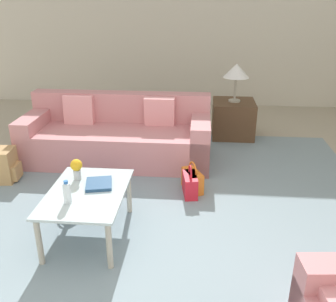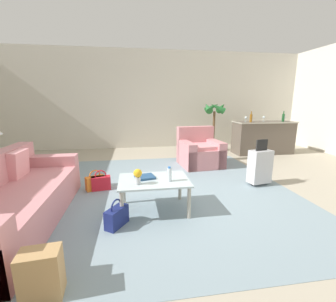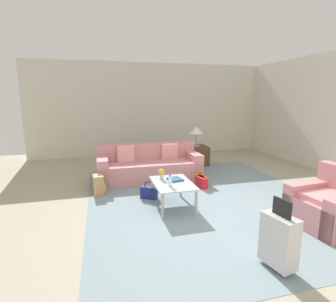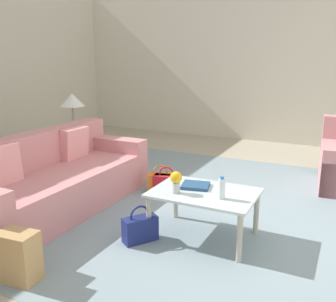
# 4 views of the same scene
# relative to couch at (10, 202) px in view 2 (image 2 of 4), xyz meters

# --- Properties ---
(ground_plane) EXTENTS (12.00, 12.00, 0.00)m
(ground_plane) POSITION_rel_couch_xyz_m (2.19, 0.60, -0.30)
(ground_plane) COLOR #A89E89
(wall_back) EXTENTS (10.24, 0.12, 3.10)m
(wall_back) POSITION_rel_couch_xyz_m (2.19, 4.66, 1.25)
(wall_back) COLOR beige
(wall_back) RESTS_ON ground
(area_rug) EXTENTS (5.20, 4.40, 0.01)m
(area_rug) POSITION_rel_couch_xyz_m (1.59, 0.80, -0.29)
(area_rug) COLOR gray
(area_rug) RESTS_ON ground
(couch) EXTENTS (0.93, 2.43, 0.85)m
(couch) POSITION_rel_couch_xyz_m (0.00, 0.00, 0.00)
(couch) COLOR #C67F84
(couch) RESTS_ON ground
(armchair) EXTENTS (1.00, 1.00, 0.90)m
(armchair) POSITION_rel_couch_xyz_m (3.09, 2.27, 0.00)
(armchair) COLOR #C67F84
(armchair) RESTS_ON ground
(coffee_table) EXTENTS (0.96, 0.68, 0.46)m
(coffee_table) POSITION_rel_couch_xyz_m (1.79, 0.10, 0.10)
(coffee_table) COLOR silver
(coffee_table) RESTS_ON ground
(water_bottle) EXTENTS (0.06, 0.06, 0.20)m
(water_bottle) POSITION_rel_couch_xyz_m (1.99, -0.00, 0.26)
(water_bottle) COLOR silver
(water_bottle) RESTS_ON coffee_table
(coffee_table_book) EXTENTS (0.30, 0.28, 0.03)m
(coffee_table_book) POSITION_rel_couch_xyz_m (1.67, 0.18, 0.18)
(coffee_table_book) COLOR navy
(coffee_table_book) RESTS_ON coffee_table
(flower_vase) EXTENTS (0.11, 0.11, 0.21)m
(flower_vase) POSITION_rel_couch_xyz_m (1.57, -0.05, 0.29)
(flower_vase) COLOR #B2B7BC
(flower_vase) RESTS_ON coffee_table
(bar_console) EXTENTS (1.72, 0.66, 0.94)m
(bar_console) POSITION_rel_couch_xyz_m (5.29, 3.20, 0.19)
(bar_console) COLOR brown
(bar_console) RESTS_ON ground
(wine_glass_leftmost) EXTENTS (0.08, 0.08, 0.15)m
(wine_glass_leftmost) POSITION_rel_couch_xyz_m (4.70, 3.17, 0.75)
(wine_glass_leftmost) COLOR silver
(wine_glass_leftmost) RESTS_ON bar_console
(wine_glass_left_of_centre) EXTENTS (0.08, 0.08, 0.15)m
(wine_glass_left_of_centre) POSITION_rel_couch_xyz_m (5.29, 3.24, 0.75)
(wine_glass_left_of_centre) COLOR silver
(wine_glass_left_of_centre) RESTS_ON bar_console
(wine_glass_right_of_centre) EXTENTS (0.08, 0.08, 0.15)m
(wine_glass_right_of_centre) POSITION_rel_couch_xyz_m (5.88, 3.15, 0.75)
(wine_glass_right_of_centre) COLOR silver
(wine_glass_right_of_centre) RESTS_ON bar_console
(wine_bottle_amber) EXTENTS (0.07, 0.07, 0.30)m
(wine_bottle_amber) POSITION_rel_couch_xyz_m (4.80, 3.08, 0.76)
(wine_bottle_amber) COLOR brown
(wine_bottle_amber) RESTS_ON bar_console
(wine_bottle_green) EXTENTS (0.07, 0.07, 0.30)m
(wine_bottle_green) POSITION_rel_couch_xyz_m (5.80, 3.08, 0.76)
(wine_bottle_green) COLOR #194C23
(wine_bottle_green) RESTS_ON bar_console
(suitcase_silver) EXTENTS (0.44, 0.30, 0.85)m
(suitcase_silver) POSITION_rel_couch_xyz_m (3.79, 0.80, 0.06)
(suitcase_silver) COLOR #B7B7BC
(suitcase_silver) RESTS_ON ground
(handbag_red) EXTENTS (0.34, 0.19, 0.36)m
(handbag_red) POSITION_rel_couch_xyz_m (0.95, 1.00, -0.17)
(handbag_red) COLOR red
(handbag_red) RESTS_ON ground
(handbag_navy) EXTENTS (0.29, 0.34, 0.36)m
(handbag_navy) POSITION_rel_couch_xyz_m (1.30, -0.24, -0.17)
(handbag_navy) COLOR navy
(handbag_navy) RESTS_ON ground
(handbag_orange) EXTENTS (0.35, 0.27, 0.36)m
(handbag_orange) POSITION_rel_couch_xyz_m (0.85, 1.02, -0.17)
(handbag_orange) COLOR orange
(handbag_orange) RESTS_ON ground
(backpack_tan) EXTENTS (0.32, 0.27, 0.40)m
(backpack_tan) POSITION_rel_couch_xyz_m (0.79, -1.19, -0.10)
(backpack_tan) COLOR tan
(backpack_tan) RESTS_ON ground
(potted_palm) EXTENTS (0.64, 0.64, 1.52)m
(potted_palm) POSITION_rel_couch_xyz_m (3.99, 3.80, 0.56)
(potted_palm) COLOR #BCB299
(potted_palm) RESTS_ON ground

